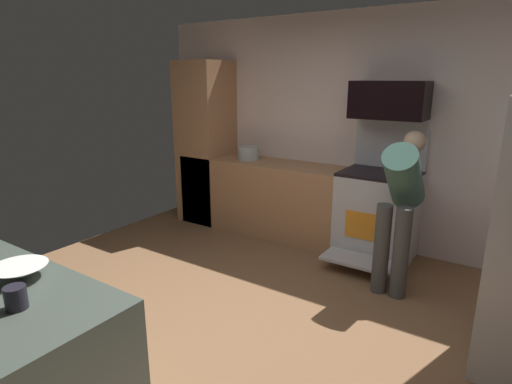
# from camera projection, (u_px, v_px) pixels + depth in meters

# --- Properties ---
(ground_plane) EXTENTS (5.20, 4.80, 0.02)m
(ground_plane) POSITION_uv_depth(u_px,v_px,m) (232.00, 331.00, 3.24)
(ground_plane) COLOR brown
(wall_back) EXTENTS (5.20, 0.12, 2.60)m
(wall_back) POSITION_uv_depth(u_px,v_px,m) (353.00, 131.00, 4.76)
(wall_back) COLOR silver
(wall_back) RESTS_ON ground
(lower_cabinet_run) EXTENTS (2.40, 0.60, 0.90)m
(lower_cabinet_run) POSITION_uv_depth(u_px,v_px,m) (269.00, 198.00, 5.18)
(lower_cabinet_run) COLOR tan
(lower_cabinet_run) RESTS_ON ground
(cabinet_column) EXTENTS (0.60, 0.60, 2.10)m
(cabinet_column) POSITION_uv_depth(u_px,v_px,m) (206.00, 143.00, 5.56)
(cabinet_column) COLOR tan
(cabinet_column) RESTS_ON ground
(oven_range) EXTENTS (0.76, 0.97, 1.49)m
(oven_range) POSITION_uv_depth(u_px,v_px,m) (377.00, 213.00, 4.43)
(oven_range) COLOR silver
(oven_range) RESTS_ON ground
(microwave) EXTENTS (0.74, 0.38, 0.38)m
(microwave) POSITION_uv_depth(u_px,v_px,m) (389.00, 100.00, 4.19)
(microwave) COLOR black
(microwave) RESTS_ON oven_range
(person_cook) EXTENTS (0.31, 0.67, 1.43)m
(person_cook) POSITION_uv_depth(u_px,v_px,m) (401.00, 199.00, 3.69)
(person_cook) COLOR #474747
(person_cook) RESTS_ON ground
(mixing_bowl_small) EXTENTS (0.28, 0.28, 0.07)m
(mixing_bowl_small) POSITION_uv_depth(u_px,v_px,m) (20.00, 272.00, 2.13)
(mixing_bowl_small) COLOR white
(mixing_bowl_small) RESTS_ON counter_island
(mug_coffee) EXTENTS (0.09, 0.09, 0.11)m
(mug_coffee) POSITION_uv_depth(u_px,v_px,m) (16.00, 298.00, 1.85)
(mug_coffee) COLOR black
(mug_coffee) RESTS_ON counter_island
(stock_pot) EXTENTS (0.27, 0.27, 0.16)m
(stock_pot) POSITION_uv_depth(u_px,v_px,m) (248.00, 153.00, 5.21)
(stock_pot) COLOR #AEBCBB
(stock_pot) RESTS_ON lower_cabinet_run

